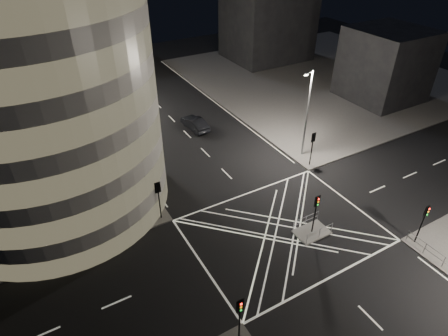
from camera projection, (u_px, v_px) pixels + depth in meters
ground at (283, 230)px, 33.21m from camera, size 120.00×120.00×0.00m
sidewalk_far_right at (323, 76)px, 64.37m from camera, size 42.00×42.00×0.15m
central_island at (312, 232)px, 32.92m from camera, size 3.00×2.00×0.15m
building_right_far at (268, 16)px, 68.17m from camera, size 14.00×12.00×15.00m
building_right_near at (385, 64)px, 54.03m from camera, size 10.00×10.00×10.00m
building_far_end at (76, 7)px, 68.03m from camera, size 18.00×8.00×18.00m
tree_a at (130, 175)px, 32.99m from camera, size 3.78×3.78×6.24m
tree_b at (110, 139)px, 36.90m from camera, size 4.26×4.26×7.19m
tree_c at (95, 116)px, 41.30m from camera, size 3.98×3.98×6.85m
tree_d at (81, 90)px, 45.08m from camera, size 5.52×5.52×8.64m
tree_e at (73, 82)px, 49.93m from camera, size 3.99×3.99×6.79m
traffic_signal_fl at (158, 194)px, 32.84m from camera, size 0.55×0.22×4.00m
traffic_signal_nl at (240, 312)px, 23.10m from camera, size 0.55×0.22×4.00m
traffic_signal_fr at (313, 143)px, 40.04m from camera, size 0.55×0.22×4.00m
traffic_signal_nr at (424, 217)px, 30.30m from camera, size 0.55×0.22×4.00m
traffic_signal_island at (316, 207)px, 31.31m from camera, size 0.55×0.22×4.00m
street_lamp_left_near at (129, 144)px, 34.82m from camera, size 1.25×0.25×10.00m
street_lamp_left_far at (84, 81)px, 47.71m from camera, size 1.25×0.25×10.00m
street_lamp_right_far at (307, 112)px, 40.39m from camera, size 1.25×0.25×10.00m
railing_island_south at (320, 233)px, 31.92m from camera, size 2.80×0.06×1.10m
railing_island_north at (306, 221)px, 33.21m from camera, size 2.80×0.06×1.10m
sedan at (195, 123)px, 48.26m from camera, size 2.05×5.00×1.61m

